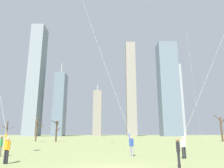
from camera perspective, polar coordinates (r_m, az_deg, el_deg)
The scene contains 16 objects.
kite_flyer_far_back_pink at distance 16.16m, azimuth -27.87°, elevation -8.46°, with size 4.70×3.74×10.90m.
kite_flyer_midfield_right_blue at distance 18.30m, azimuth 22.78°, elevation -5.16°, with size 8.72×1.40×17.33m.
kite_flyer_foreground_right_orange at distance 20.07m, azimuth 0.47°, elevation -2.43°, with size 6.57×8.46×22.01m.
bystander_watching_nearby at distance 12.76m, azimuth 17.74°, elevation -17.08°, with size 0.30×0.49×1.62m.
bystander_strolling_midfield at distance 20.16m, azimuth -28.18°, elevation -14.56°, with size 0.31×0.48×1.62m.
distant_kite_high_overhead_white at distance 50.42m, azimuth 20.22°, elevation 10.09°, with size 1.19×4.95×24.44m.
bare_tree_center at distance 48.83m, azimuth -15.01°, elevation -12.07°, with size 1.72×3.10×4.69m.
bare_tree_rightmost at distance 51.94m, azimuth -19.96°, elevation -11.54°, with size 1.81×1.41×5.20m.
bare_tree_left_of_center at distance 55.41m, azimuth -26.92°, elevation -11.33°, with size 1.83×2.78×4.65m.
bare_tree_right_of_center at distance 54.30m, azimuth 27.80°, elevation -10.67°, with size 2.39×1.53×6.02m.
skyline_tall_tower at distance 132.49m, azimuth 15.23°, elevation -1.05°, with size 11.50×9.99×57.83m.
skyline_mid_tower_right at distance 137.59m, azimuth -4.05°, elevation -7.92°, with size 5.48×6.23×33.60m.
skyline_mid_tower_left at distance 137.46m, azimuth -20.15°, elevation 1.36°, with size 7.80×11.07×69.46m.
skyline_slender_spire at distance 149.12m, azimuth 16.73°, elevation -3.96°, with size 11.09×5.02×49.25m.
skyline_squat_block at distance 135.38m, azimuth -14.13°, elevation -5.39°, with size 6.55×10.80×46.60m.
skyline_wide_slab at distance 137.21m, azimuth 5.21°, elevation -0.97°, with size 6.16×7.03×62.12m.
Camera 1 is at (-0.25, -11.09, 1.88)m, focal length 33.29 mm.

